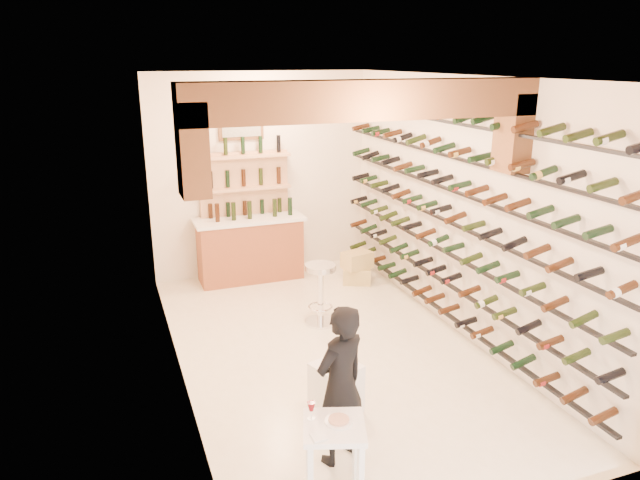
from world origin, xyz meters
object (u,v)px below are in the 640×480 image
(tasting_table, at_px, (334,438))
(person, at_px, (340,385))
(crate_lower, at_px, (357,275))
(chrome_barstool, at_px, (320,290))
(white_stool, at_px, (336,388))
(wine_rack, at_px, (445,215))
(back_counter, at_px, (250,247))

(tasting_table, xyz_separation_m, person, (0.24, 0.46, 0.16))
(tasting_table, distance_m, crate_lower, 4.80)
(chrome_barstool, bearing_deg, crate_lower, 48.31)
(white_stool, bearing_deg, person, -109.22)
(wine_rack, xyz_separation_m, crate_lower, (-0.32, 1.90, -1.42))
(wine_rack, distance_m, chrome_barstool, 1.88)
(back_counter, relative_size, person, 1.17)
(tasting_table, relative_size, chrome_barstool, 1.01)
(person, relative_size, crate_lower, 3.41)
(white_stool, bearing_deg, crate_lower, 62.85)
(wine_rack, height_order, crate_lower, wine_rack)
(white_stool, relative_size, crate_lower, 1.20)
(back_counter, height_order, person, person)
(wine_rack, height_order, white_stool, wine_rack)
(wine_rack, bearing_deg, chrome_barstool, 152.07)
(white_stool, xyz_separation_m, crate_lower, (1.61, 3.14, -0.13))
(tasting_table, height_order, person, person)
(wine_rack, bearing_deg, person, -138.29)
(wine_rack, height_order, person, wine_rack)
(chrome_barstool, bearing_deg, wine_rack, -27.93)
(white_stool, distance_m, crate_lower, 3.53)
(person, height_order, chrome_barstool, person)
(person, xyz_separation_m, chrome_barstool, (0.81, 2.67, -0.25))
(white_stool, height_order, crate_lower, white_stool)
(wine_rack, bearing_deg, crate_lower, 99.69)
(person, bearing_deg, chrome_barstool, -129.68)
(wine_rack, distance_m, tasting_table, 3.55)
(back_counter, height_order, chrome_barstool, back_counter)
(crate_lower, bearing_deg, wine_rack, -80.31)
(person, bearing_deg, tasting_table, 39.36)
(chrome_barstool, xyz_separation_m, crate_lower, (1.04, 1.17, -0.35))
(chrome_barstool, bearing_deg, white_stool, -106.08)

